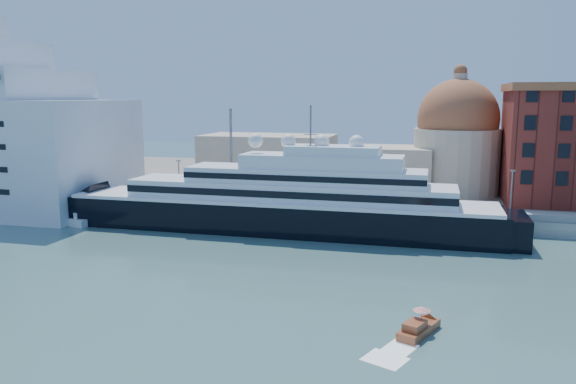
# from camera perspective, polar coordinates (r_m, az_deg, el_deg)

# --- Properties ---
(ground) EXTENTS (400.00, 400.00, 0.00)m
(ground) POSITION_cam_1_polar(r_m,az_deg,el_deg) (72.77, 0.22, -8.42)
(ground) COLOR #386261
(ground) RESTS_ON ground
(quay) EXTENTS (180.00, 10.00, 2.50)m
(quay) POSITION_cam_1_polar(r_m,az_deg,el_deg) (104.69, 4.83, -2.18)
(quay) COLOR gray
(quay) RESTS_ON ground
(land) EXTENTS (260.00, 72.00, 2.00)m
(land) POSITION_cam_1_polar(r_m,az_deg,el_deg) (144.71, 7.58, 0.93)
(land) COLOR slate
(land) RESTS_ON ground
(quay_fence) EXTENTS (180.00, 0.10, 1.20)m
(quay_fence) POSITION_cam_1_polar(r_m,az_deg,el_deg) (99.98, 4.40, -1.65)
(quay_fence) COLOR slate
(quay_fence) RESTS_ON quay
(superyacht) EXTENTS (83.27, 11.54, 24.89)m
(superyacht) POSITION_cam_1_polar(r_m,az_deg,el_deg) (95.91, -2.39, -1.38)
(superyacht) COLOR black
(superyacht) RESTS_ON ground
(service_barge) EXTENTS (12.13, 6.41, 2.60)m
(service_barge) POSITION_cam_1_polar(r_m,az_deg,el_deg) (109.30, -21.44, -2.58)
(service_barge) COLOR white
(service_barge) RESTS_ON ground
(water_taxi) EXTENTS (4.09, 6.11, 2.76)m
(water_taxi) POSITION_cam_1_polar(r_m,az_deg,el_deg) (56.69, 13.10, -13.30)
(water_taxi) COLOR brown
(water_taxi) RESTS_ON ground
(church) EXTENTS (66.00, 18.00, 25.50)m
(church) POSITION_cam_1_polar(r_m,az_deg,el_deg) (125.79, 9.61, 4.14)
(church) COLOR beige
(church) RESTS_ON land
(lamp_posts) EXTENTS (120.80, 2.40, 18.00)m
(lamp_posts) POSITION_cam_1_polar(r_m,az_deg,el_deg) (104.48, -2.14, 2.60)
(lamp_posts) COLOR slate
(lamp_posts) RESTS_ON quay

